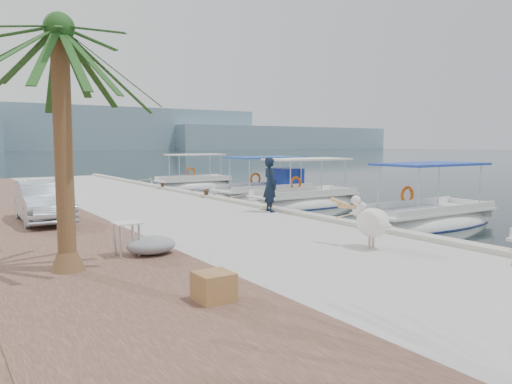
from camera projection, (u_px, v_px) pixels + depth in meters
ground at (303, 229)px, 17.08m from camera, size 400.00×400.00×0.00m
concrete_quay at (164, 211)px, 19.59m from camera, size 6.00×40.00×0.50m
quay_curb at (225, 199)px, 21.08m from camera, size 0.44×40.00×0.12m
cobblestone_strip at (26, 222)px, 16.87m from camera, size 4.00×40.00×0.50m
distant_hills at (48, 132)px, 200.35m from camera, size 330.00×60.00×18.00m
fishing_caique_b at (426, 223)px, 17.57m from camera, size 6.67×2.35×2.83m
fishing_caique_c at (304, 204)px, 23.01m from camera, size 6.37×2.22×2.83m
fishing_caique_d at (265, 196)px, 25.93m from camera, size 6.41×2.55×2.83m
fishing_caique_e at (194, 187)px, 32.13m from camera, size 5.90×2.09×2.83m
mooring_bollards at (270, 205)px, 18.08m from camera, size 0.28×20.28×0.33m
pelican at (370, 221)px, 11.51m from camera, size 0.75×1.55×1.20m
fisherman at (270, 185)px, 17.56m from camera, size 0.58×0.78×1.93m
date_palm at (59, 30)px, 9.08m from camera, size 4.60×4.60×5.42m
parked_car at (43, 201)px, 15.37m from camera, size 1.47×3.90×1.27m
wooden_crate at (214, 286)px, 7.67m from camera, size 0.55×0.55×0.44m
tarp_bundle at (151, 245)px, 10.90m from camera, size 1.10×0.90×0.40m
folding_table at (127, 232)px, 10.71m from camera, size 0.55×0.55×0.73m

